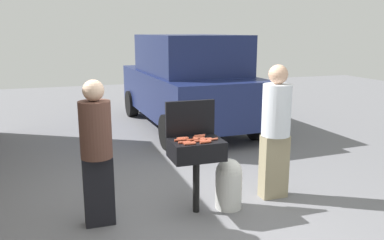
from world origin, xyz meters
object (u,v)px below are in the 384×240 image
object	(u,v)px
hot_dog_9	(192,140)
hot_dog_15	(180,140)
hot_dog_1	(205,142)
hot_dog_14	(183,139)
hot_dog_4	(189,143)
hot_dog_2	(190,144)
hot_dog_7	(200,136)
hot_dog_12	(182,138)
propane_tank	(229,183)
person_left	(96,148)
hot_dog_5	(198,137)
hot_dog_11	(206,139)
bbq_grill	(196,152)
hot_dog_10	(205,141)
hot_dog_8	(200,141)
hot_dog_3	(184,142)
hot_dog_0	(199,138)
person_right	(276,127)
hot_dog_13	(199,136)
hot_dog_6	(212,139)
parked_minivan	(187,81)

from	to	relation	value
hot_dog_9	hot_dog_15	size ratio (longest dim) A/B	1.00
hot_dog_1	hot_dog_14	xyz separation A→B (m)	(-0.20, 0.21, 0.00)
hot_dog_15	hot_dog_4	bearing A→B (deg)	-65.71
hot_dog_2	hot_dog_14	distance (m)	0.21
hot_dog_7	hot_dog_12	bearing A→B (deg)	-168.98
propane_tank	person_left	distance (m)	1.62
hot_dog_4	hot_dog_5	bearing A→B (deg)	46.58
hot_dog_5	hot_dog_15	xyz separation A→B (m)	(-0.23, -0.04, 0.00)
hot_dog_2	hot_dog_14	bearing A→B (deg)	93.46
hot_dog_4	hot_dog_11	world-z (taller)	same
bbq_grill	person_left	xyz separation A→B (m)	(-1.11, 0.05, 0.13)
hot_dog_10	hot_dog_14	bearing A→B (deg)	141.37
hot_dog_2	hot_dog_14	world-z (taller)	same
hot_dog_1	hot_dog_8	world-z (taller)	same
hot_dog_5	hot_dog_8	bearing A→B (deg)	-100.48
hot_dog_1	hot_dog_3	xyz separation A→B (m)	(-0.23, 0.07, 0.00)
hot_dog_0	person_right	size ratio (longest dim) A/B	0.08
hot_dog_5	hot_dog_11	bearing A→B (deg)	-54.97
hot_dog_10	person_right	world-z (taller)	person_right
hot_dog_10	hot_dog_12	bearing A→B (deg)	136.11
bbq_grill	hot_dog_4	distance (m)	0.24
hot_dog_12	hot_dog_13	xyz separation A→B (m)	(0.21, 0.01, 0.00)
hot_dog_10	hot_dog_12	distance (m)	0.30
hot_dog_4	propane_tank	bearing A→B (deg)	10.69
hot_dog_4	person_right	bearing A→B (deg)	10.41
hot_dog_5	hot_dog_13	bearing A→B (deg)	53.46
person_left	person_right	size ratio (longest dim) A/B	0.95
hot_dog_10	person_left	bearing A→B (deg)	171.63
hot_dog_8	hot_dog_14	size ratio (longest dim) A/B	1.00
bbq_grill	hot_dog_15	bearing A→B (deg)	176.21
hot_dog_0	hot_dog_11	world-z (taller)	same
hot_dog_14	hot_dog_12	bearing A→B (deg)	94.60
hot_dog_10	hot_dog_11	bearing A→B (deg)	66.94
hot_dog_14	hot_dog_13	bearing A→B (deg)	12.70
hot_dog_3	hot_dog_0	bearing A→B (deg)	26.24
hot_dog_10	hot_dog_3	bearing A→B (deg)	172.78
hot_dog_14	hot_dog_2	bearing A→B (deg)	-86.54
hot_dog_13	hot_dog_14	world-z (taller)	same
bbq_grill	hot_dog_12	bearing A→B (deg)	150.75
hot_dog_11	person_right	bearing A→B (deg)	7.92
hot_dog_6	hot_dog_12	bearing A→B (deg)	153.10
hot_dog_10	hot_dog_5	bearing A→B (deg)	98.79
hot_dog_7	propane_tank	size ratio (longest dim) A/B	0.21
hot_dog_4	person_right	size ratio (longest dim) A/B	0.08
hot_dog_3	hot_dog_9	xyz separation A→B (m)	(0.12, 0.07, 0.00)
propane_tank	person_left	bearing A→B (deg)	177.27
hot_dog_10	parked_minivan	distance (m)	4.38
hot_dog_10	hot_dog_11	size ratio (longest dim) A/B	1.00
hot_dog_7	hot_dog_11	distance (m)	0.17
hot_dog_10	hot_dog_14	world-z (taller)	same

